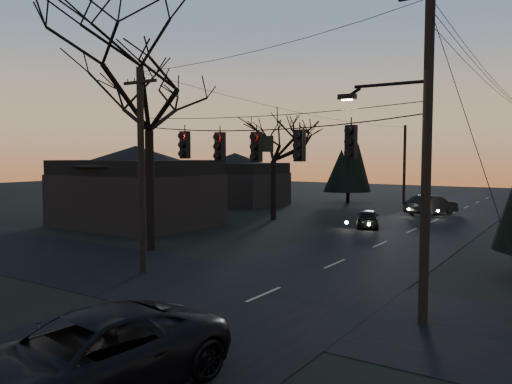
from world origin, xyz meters
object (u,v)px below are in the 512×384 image
Objects in this scene: utility_pole_far_l at (404,204)px; sedan_oncoming_b at (431,205)px; sedan_oncoming_a at (368,218)px; bare_tree_left at (148,82)px; utility_pole_right at (422,324)px; utility_pole_left at (143,273)px; suv_near at (87,358)px.

utility_pole_far_l reaches higher than sedan_oncoming_b.
sedan_oncoming_b is at bearing -120.18° from sedan_oncoming_a.
bare_tree_left is 3.34× the size of sedan_oncoming_a.
utility_pole_right reaches higher than sedan_oncoming_b.
sedan_oncoming_a is at bearing -80.51° from utility_pole_far_l.
utility_pole_left is 28.21m from sedan_oncoming_b.
bare_tree_left is (-3.45, 3.87, 8.65)m from utility_pole_left.
utility_pole_right is at bearing 69.75° from suv_near.
bare_tree_left is 17.86m from suv_near.
utility_pole_right is 1.18× the size of utility_pole_left.
suv_near is (10.49, -12.16, -7.81)m from bare_tree_left.
utility_pole_left is (-11.50, 0.00, 0.00)m from utility_pole_right.
sedan_oncoming_a is (3.02, 17.92, 0.63)m from utility_pole_left.
suv_near is at bearing -49.61° from utility_pole_left.
bare_tree_left is 26.48m from sedan_oncoming_b.
suv_near is (-4.45, -8.29, 0.84)m from utility_pole_right.
utility_pole_left is 0.69× the size of bare_tree_left.
suv_near is (7.05, -8.29, 0.84)m from utility_pole_left.
bare_tree_left reaches higher than sedan_oncoming_b.
utility_pole_far_l is (-11.50, 36.00, 0.00)m from utility_pole_right.
suv_near is 26.51m from sedan_oncoming_a.
utility_pole_far_l is 18.34m from sedan_oncoming_a.
sedan_oncoming_b is (4.79, -8.22, 0.81)m from utility_pole_far_l.
bare_tree_left reaches higher than utility_pole_left.
utility_pole_left is at bearing 60.43° from sedan_oncoming_a.
utility_pole_right is at bearing -14.52° from bare_tree_left.
utility_pole_left is 2.29× the size of sedan_oncoming_a.
sedan_oncoming_a is (6.47, 14.05, -8.02)m from bare_tree_left.
sedan_oncoming_a is at bearing 80.43° from utility_pole_left.
sedan_oncoming_a is at bearing 103.92° from sedan_oncoming_b.
utility_pole_left is 10.91m from suv_near.
sedan_oncoming_b is at bearing 70.99° from bare_tree_left.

